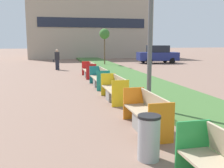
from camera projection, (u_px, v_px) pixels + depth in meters
planter_grass_strip at (155, 89)px, 12.06m from camera, size 2.80×120.00×0.18m
building_backdrop at (89, 27)px, 37.04m from camera, size 16.53×6.94×8.43m
bench_orange_frame at (147, 116)px, 6.75m from camera, size 0.65×2.04×0.94m
bench_yellow_frame at (115, 91)px, 10.12m from camera, size 0.65×2.04×0.94m
bench_teal_frame at (100, 79)px, 13.21m from camera, size 0.65×2.33×0.94m
bench_red_frame at (89, 71)px, 16.75m from camera, size 0.65×2.23×0.94m
litter_bin at (149, 137)px, 5.02m from camera, size 0.44×0.44×0.89m
sapling_tree_far at (105, 34)px, 23.79m from camera, size 0.94×0.94×3.42m
pedestrian_walking at (57, 60)px, 21.04m from camera, size 0.53×0.24×1.64m
parked_car_distant at (158, 54)px, 27.55m from camera, size 4.33×2.09×1.86m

